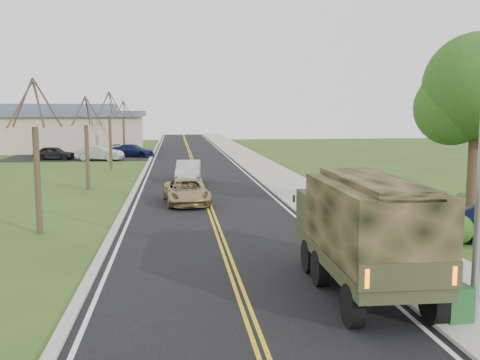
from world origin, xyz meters
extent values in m
plane|color=#2C4818|center=(0.00, 0.00, 0.00)|extent=(160.00, 160.00, 0.00)
cube|color=black|center=(0.00, 40.00, 0.01)|extent=(8.00, 120.00, 0.01)
cube|color=#9E998E|center=(4.15, 40.00, 0.06)|extent=(0.30, 120.00, 0.12)
cube|color=#9E998E|center=(5.90, 40.00, 0.05)|extent=(3.20, 120.00, 0.10)
cube|color=#9E998E|center=(-4.15, 40.00, 0.05)|extent=(0.30, 120.00, 0.10)
cylinder|color=#38281C|center=(11.00, 10.00, 2.52)|extent=(0.44, 0.44, 5.04)
sphere|color=#224D16|center=(11.00, 10.00, 5.85)|extent=(4.50, 4.50, 4.50)
sphere|color=#224D16|center=(10.20, 10.50, 4.95)|extent=(3.24, 3.24, 3.24)
cylinder|color=#38281C|center=(-7.00, 10.00, 2.10)|extent=(0.24, 0.24, 4.20)
cylinder|color=#38281C|center=(-6.52, 10.13, 5.13)|extent=(1.01, 0.33, 1.90)
cylinder|color=#38281C|center=(-6.97, 10.62, 5.05)|extent=(0.13, 1.29, 1.74)
cylinder|color=#38281C|center=(-7.46, 10.18, 5.13)|extent=(0.98, 0.43, 1.90)
cylinder|color=#38281C|center=(-7.39, 9.52, 5.05)|extent=(0.79, 1.05, 1.77)
cylinder|color=#38281C|center=(-6.73, 9.59, 5.13)|extent=(0.58, 0.90, 1.90)
cylinder|color=#38281C|center=(-7.00, 22.00, 1.98)|extent=(0.24, 0.24, 3.96)
cylinder|color=#38281C|center=(-6.55, 22.12, 4.83)|extent=(0.96, 0.32, 1.79)
cylinder|color=#38281C|center=(-6.97, 22.58, 4.76)|extent=(0.12, 1.22, 1.65)
cylinder|color=#38281C|center=(-7.43, 22.17, 4.83)|extent=(0.93, 0.41, 1.79)
cylinder|color=#38281C|center=(-7.37, 21.55, 4.76)|extent=(0.75, 0.99, 1.67)
cylinder|color=#38281C|center=(-6.75, 21.61, 4.83)|extent=(0.55, 0.85, 1.80)
cylinder|color=#38281C|center=(-7.00, 34.00, 2.22)|extent=(0.24, 0.24, 4.44)
cylinder|color=#38281C|center=(-6.50, 34.13, 5.42)|extent=(1.07, 0.35, 2.00)
cylinder|color=#38281C|center=(-6.97, 34.65, 5.34)|extent=(0.13, 1.36, 1.84)
cylinder|color=#38281C|center=(-7.49, 34.19, 5.42)|extent=(1.03, 0.46, 2.00)
cylinder|color=#38281C|center=(-7.41, 33.49, 5.34)|extent=(0.83, 1.10, 1.87)
cylinder|color=#38281C|center=(-6.72, 33.56, 5.42)|extent=(0.61, 0.95, 2.01)
cylinder|color=#38281C|center=(-7.00, 46.00, 2.04)|extent=(0.24, 0.24, 4.08)
cylinder|color=#38281C|center=(-6.54, 46.12, 4.98)|extent=(0.99, 0.33, 1.84)
cylinder|color=#38281C|center=(-6.97, 46.60, 4.91)|extent=(0.13, 1.25, 1.69)
cylinder|color=#38281C|center=(-7.45, 46.17, 4.98)|extent=(0.95, 0.42, 1.85)
cylinder|color=#38281C|center=(-7.38, 45.53, 4.91)|extent=(0.77, 1.02, 1.72)
cylinder|color=#38281C|center=(-6.74, 45.60, 4.98)|extent=(0.57, 0.88, 1.85)
cube|color=tan|center=(-16.00, 56.00, 2.10)|extent=(20.00, 12.00, 4.20)
cube|color=#475466|center=(-16.00, 56.00, 4.50)|extent=(21.00, 13.00, 0.70)
cube|color=#475466|center=(-16.00, 56.00, 5.20)|extent=(14.00, 8.00, 0.90)
cube|color=black|center=(-10.00, 46.00, 0.01)|extent=(18.00, 10.00, 0.02)
cylinder|color=black|center=(2.22, -0.34, 0.49)|extent=(0.33, 0.99, 0.99)
cylinder|color=black|center=(4.11, -0.37, 0.49)|extent=(0.33, 0.99, 0.99)
cylinder|color=black|center=(2.26, 2.54, 0.49)|extent=(0.33, 0.99, 0.99)
cylinder|color=black|center=(4.15, 2.51, 0.49)|extent=(0.33, 0.99, 0.99)
cylinder|color=black|center=(2.28, 3.79, 0.49)|extent=(0.33, 0.99, 0.99)
cylinder|color=black|center=(4.17, 3.76, 0.49)|extent=(0.33, 0.99, 0.99)
cube|color=#33381F|center=(3.20, 1.98, 0.94)|extent=(2.25, 6.32, 0.31)
cube|color=#33381F|center=(3.23, 4.27, 1.71)|extent=(2.18, 1.74, 1.26)
cube|color=black|center=(3.25, 5.08, 1.89)|extent=(1.98, 0.10, 0.63)
cube|color=#33381F|center=(3.19, 1.22, 1.17)|extent=(2.32, 4.80, 0.13)
cube|color=black|center=(3.19, 1.22, 2.11)|extent=(2.32, 4.80, 1.80)
cube|color=black|center=(3.19, 1.22, 3.05)|extent=(1.51, 4.78, 0.22)
cube|color=#33381F|center=(3.15, -1.16, 1.39)|extent=(2.25, 0.14, 0.58)
cube|color=#FF590C|center=(2.21, -1.20, 1.39)|extent=(0.09, 0.04, 0.40)
cube|color=#FF590C|center=(4.09, -1.23, 1.39)|extent=(0.09, 0.04, 0.40)
imported|color=#9B8657|center=(-1.12, 16.22, 0.64)|extent=(2.54, 4.79, 1.28)
imported|color=silver|center=(-0.80, 24.53, 0.74)|extent=(1.87, 4.61, 1.49)
cube|color=#1B4D22|center=(4.60, -0.48, 0.50)|extent=(0.65, 0.56, 0.80)
imported|color=black|center=(-13.58, 43.24, 0.68)|extent=(4.20, 2.21, 1.36)
imported|color=#B1B1B6|center=(-9.01, 42.00, 0.75)|extent=(4.85, 2.84, 1.51)
imported|color=#10173B|center=(-6.07, 45.93, 0.66)|extent=(4.91, 3.46, 1.32)
camera|label=1|loc=(-1.66, -11.40, 4.80)|focal=40.00mm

